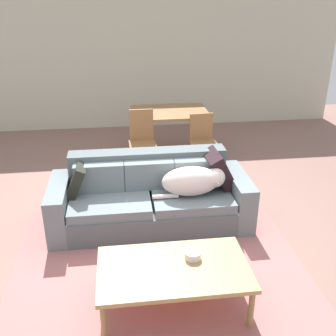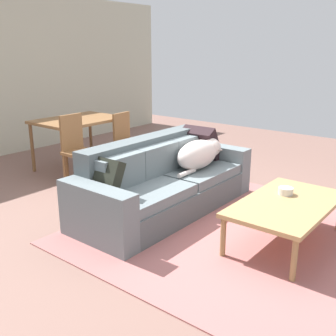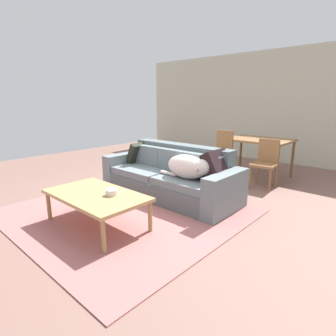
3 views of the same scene
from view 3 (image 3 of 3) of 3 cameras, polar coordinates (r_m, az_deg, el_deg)
name	(u,v)px [view 3 (image 3 of 3)]	position (r m, az deg, el deg)	size (l,w,h in m)	color
ground_plane	(163,201)	(4.26, -0.99, -6.83)	(10.00, 10.00, 0.00)	#825E53
back_partition	(273,107)	(7.42, 21.08, 11.79)	(8.00, 0.12, 2.70)	beige
area_rug	(126,212)	(3.89, -8.66, -8.96)	(2.92, 2.74, 0.01)	#AD6764
couch	(171,177)	(4.39, 0.58, -1.87)	(2.30, 0.89, 0.81)	#566063
dog_on_left_cushion	(189,167)	(3.90, 4.34, 0.25)	(0.83, 0.35, 0.34)	silver
throw_pillow_by_left_arm	(138,153)	(4.94, -6.29, 3.07)	(0.11, 0.38, 0.38)	black
throw_pillow_by_right_arm	(218,166)	(3.87, 10.39, 0.36)	(0.16, 0.44, 0.44)	black
coffee_table	(96,197)	(3.42, -14.73, -5.80)	(1.29, 0.75, 0.42)	tan
bowl_on_coffee_table	(112,192)	(3.31, -11.67, -4.96)	(0.14, 0.14, 0.07)	silver
dining_table	(258,142)	(5.76, 18.25, 5.08)	(1.23, 0.90, 0.77)	#8D5F37
dining_chair_near_left	(221,152)	(5.52, 11.08, 3.29)	(0.41, 0.41, 0.94)	#8D5F37
dining_chair_near_right	(266,161)	(5.09, 19.70, 1.38)	(0.43, 0.43, 0.85)	#8D5F37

